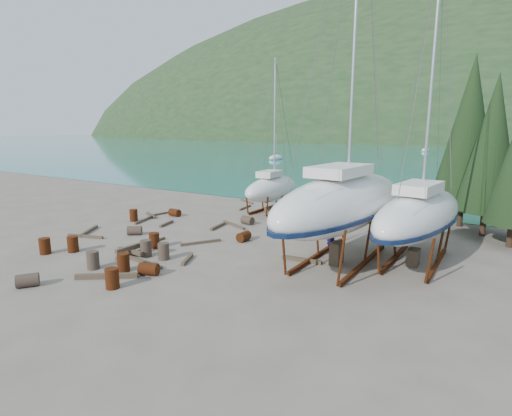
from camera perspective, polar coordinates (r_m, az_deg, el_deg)
The scene contains 50 objects.
ground at distance 22.37m, azimuth -6.68°, elevation -6.22°, with size 600.00×600.00×0.00m, color #645A4F.
bay_water at distance 331.82m, azimuth 30.56°, elevation 8.60°, with size 700.00×700.00×0.00m, color #1A7882.
far_hill at distance 336.81m, azimuth 30.59°, elevation 8.61°, with size 800.00×360.00×110.00m, color #1B3319.
far_house_left at distance 219.22m, azimuth 13.12°, elevation 10.02°, with size 6.60×5.60×5.60m.
far_house_center at distance 209.22m, azimuth 23.62°, elevation 9.34°, with size 6.60×5.60×5.60m.
cypress_near_right at distance 28.51m, azimuth 30.67°, elevation 7.90°, with size 3.60×3.60×10.00m.
cypress_back_left at distance 30.58m, azimuth 28.16°, elevation 9.91°, with size 4.14×4.14×11.50m.
moored_boat_left at distance 88.24m, azimuth 2.87°, elevation 7.18°, with size 2.00×5.00×6.05m.
moored_boat_mid at distance 96.75m, azimuth 30.52°, elevation 6.00°, with size 2.00×5.00×6.05m.
moored_boat_far at distance 128.45m, azimuth 23.03°, elevation 7.59°, with size 2.00×5.00×6.05m.
large_sailboat_near at distance 20.46m, azimuth 12.31°, elevation 0.86°, with size 4.58×12.45×19.20m.
large_sailboat_far at distance 21.38m, azimuth 22.25°, elevation -0.79°, with size 3.94×10.07×15.53m.
small_sailboat_shore at distance 32.37m, azimuth 2.26°, elevation 2.90°, with size 2.70×7.62×12.03m.
worker at distance 22.86m, azimuth 10.69°, elevation -3.73°, with size 0.63×0.41×1.71m, color #1A1251.
drum_0 at distance 24.28m, azimuth -24.69°, elevation -4.72°, with size 0.58×0.58×0.88m, color #552C0E.
drum_1 at distance 20.02m, azimuth -29.84°, elevation -8.95°, with size 0.58×0.58×0.88m, color #2D2823.
drum_2 at distance 31.59m, azimuth -11.54°, elevation -0.65°, with size 0.58×0.58×0.88m, color #552C0E.
drum_3 at distance 20.18m, azimuth -18.41°, elevation -7.39°, with size 0.58×0.58×0.88m, color #552C0E.
drum_4 at distance 31.82m, azimuth 4.85°, elevation -0.37°, with size 0.58×0.58×0.88m, color #552C0E.
drum_5 at distance 21.38m, azimuth -13.06°, elevation -6.05°, with size 0.58×0.58×0.88m, color #2D2823.
drum_6 at distance 24.20m, azimuth -1.77°, elevation -4.08°, with size 0.58×0.58×0.88m, color #552C0E.
drum_7 at distance 18.29m, azimuth -19.86°, elevation -9.44°, with size 0.58×0.58×0.88m, color #552C0E.
drum_8 at distance 30.67m, azimuth -17.08°, elevation -1.00°, with size 0.58×0.58×0.88m, color #552C0E.
drum_9 at distance 28.36m, azimuth -1.22°, elevation -1.78°, with size 0.58×0.58×0.88m, color #2D2823.
drum_11 at distance 26.95m, azimuth 2.82°, elevation -2.49°, with size 0.58×0.58×0.88m, color #2D2823.
drum_12 at distance 19.39m, azimuth -15.07°, elevation -8.43°, with size 0.58×0.58×0.88m, color #552C0E.
drum_13 at distance 24.57m, azimuth -27.93°, elevation -4.83°, with size 0.58×0.58×0.88m, color #552C0E.
drum_14 at distance 23.51m, azimuth -14.33°, elevation -4.52°, with size 0.58×0.58×0.88m, color #552C0E.
drum_15 at distance 26.73m, azimuth -16.95°, elevation -3.09°, with size 0.58×0.58×0.88m, color #2D2823.
drum_16 at distance 21.02m, azimuth -22.26°, elevation -6.91°, with size 0.58×0.58×0.88m, color #2D2823.
drum_17 at distance 22.13m, azimuth -15.44°, elevation -5.57°, with size 0.58×0.58×0.88m, color #2D2823.
timber_0 at distance 36.87m, azimuth -1.32°, elevation 0.93°, with size 0.14×2.27×0.14m, color brown.
timber_1 at distance 20.74m, azimuth 6.54°, elevation -7.36°, with size 0.19×2.13×0.19m, color brown.
timber_2 at distance 31.97m, azimuth -14.78°, elevation -1.02°, with size 0.19×2.07×0.19m, color brown.
timber_3 at distance 24.22m, azimuth -15.61°, elevation -5.02°, with size 0.15×3.26×0.15m, color brown.
timber_4 at distance 28.92m, azimuth -12.67°, elevation -2.21°, with size 0.17×1.71×0.17m, color brown.
timber_5 at distance 21.15m, azimuth -15.82°, elevation -7.40°, with size 0.16×2.93×0.16m, color brown.
timber_6 at distance 30.69m, azimuth 5.00°, elevation -1.18°, with size 0.19×2.03×0.19m, color brown.
timber_7 at distance 20.96m, azimuth -9.79°, elevation -7.28°, with size 0.17×1.57×0.17m, color brown.
timber_8 at distance 27.59m, azimuth -5.44°, elevation -2.62°, with size 0.19×1.98×0.19m, color brown.
timber_9 at distance 34.00m, azimuth -1.57°, elevation 0.05°, with size 0.15×2.10×0.15m, color brown.
timber_10 at distance 27.96m, azimuth -3.21°, elevation -2.42°, with size 0.16×2.71×0.16m, color brown.
timber_11 at distance 23.93m, azimuth -7.86°, elevation -4.89°, with size 0.15×2.47×0.15m, color brown.
timber_12 at distance 27.18m, azimuth -23.21°, elevation -3.74°, with size 0.17×2.51×0.17m, color brown.
timber_14 at distance 28.43m, azimuth -22.79°, elevation -3.05°, with size 0.18×2.64×0.18m, color brown.
timber_15 at distance 32.63m, azimuth -13.01°, elevation -0.72°, with size 0.15×2.77×0.15m, color brown.
timber_16 at distance 19.60m, azimuth -20.57°, elevation -9.10°, with size 0.23×2.78×0.23m, color brown.
timber_17 at distance 30.63m, azimuth -15.58°, elevation -1.61°, with size 0.16×2.69×0.16m, color brown.
timber_pile_fore at distance 22.35m, azimuth -17.54°, elevation -5.90°, with size 1.80×1.80×0.60m.
timber_pile_aft at distance 26.58m, azimuth 4.70°, elevation -2.69°, with size 1.80×1.80×0.60m.
Camera 1 is at (13.57, -16.47, 6.71)m, focal length 28.00 mm.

